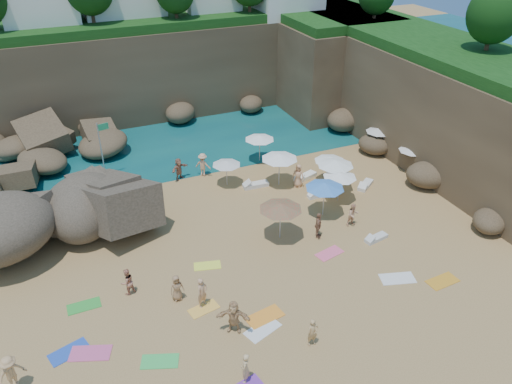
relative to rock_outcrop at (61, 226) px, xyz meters
name	(u,v)px	position (x,y,z in m)	size (l,w,h in m)	color
ground	(245,252)	(9.76, -7.18, 0.00)	(120.00, 120.00, 0.00)	tan
seawater	(138,93)	(9.76, 22.82, 0.00)	(120.00, 120.00, 0.00)	#0C4751
cliff_back	(165,67)	(11.76, 17.82, 4.00)	(44.00, 8.00, 8.00)	brown
cliff_right	(425,99)	(28.76, 0.82, 4.00)	(8.00, 30.00, 8.00)	brown
cliff_corner	(327,63)	(26.76, 12.82, 4.00)	(10.00, 12.00, 8.00)	brown
rock_promontory	(34,169)	(-1.24, 8.82, 0.00)	(12.00, 7.00, 2.00)	brown
rock_outcrop	(61,226)	(0.00, 0.00, 0.00)	(9.19, 6.90, 3.68)	brown
flag_pole	(102,143)	(3.81, 5.57, 2.72)	(0.83, 0.22, 4.27)	silver
parasol_0	(260,137)	(15.30, 3.32, 2.01)	(2.32, 2.32, 2.19)	silver
parasol_1	(280,156)	(15.06, -0.72, 2.27)	(2.62, 2.62, 2.48)	silver
parasol_2	(330,159)	(18.48, -1.91, 1.94)	(2.24, 2.24, 2.12)	silver
parasol_3	(379,130)	(24.86, 1.09, 1.86)	(2.15, 2.15, 2.03)	silver
parasol_4	(413,149)	(25.17, -2.77, 1.84)	(2.13, 2.13, 2.01)	silver
parasol_5	(226,163)	(11.58, 0.71, 1.79)	(2.06, 2.06, 1.95)	silver
parasol_6	(281,206)	(12.25, -6.71, 2.28)	(2.63, 2.63, 2.49)	silver
parasol_8	(335,163)	(18.24, -3.05, 2.21)	(2.55, 2.55, 2.41)	silver
parasol_10	(325,185)	(15.99, -5.48, 2.20)	(2.53, 2.53, 2.40)	silver
parasol_11	(340,175)	(17.83, -4.33, 1.98)	(2.29, 2.29, 2.16)	silver
lounger_0	(305,177)	(17.25, -0.71, 0.15)	(1.88, 0.63, 0.29)	white
lounger_1	(322,188)	(17.57, -2.63, 0.13)	(1.66, 0.55, 0.26)	white
lounger_2	(365,185)	(20.65, -3.52, 0.13)	(1.73, 0.58, 0.27)	white
lounger_3	(256,185)	(13.37, -0.37, 0.14)	(1.86, 0.62, 0.29)	silver
lounger_4	(318,195)	(16.85, -3.37, 0.12)	(1.55, 0.52, 0.24)	white
lounger_5	(376,238)	(17.56, -9.25, 0.12)	(1.55, 0.52, 0.24)	silver
towel_0	(69,352)	(-0.55, -10.93, 0.02)	(1.78, 0.89, 0.03)	blue
towel_1	(90,353)	(0.35, -11.41, 0.02)	(1.86, 0.93, 0.03)	#D35285
towel_2	(265,317)	(8.65, -12.47, 0.02)	(1.89, 0.94, 0.03)	orange
towel_3	(160,361)	(3.16, -13.13, 0.01)	(1.68, 0.84, 0.03)	green
towel_4	(204,309)	(6.02, -10.74, 0.01)	(1.53, 0.77, 0.03)	#FFB943
towel_5	(263,329)	(8.21, -13.20, 0.02)	(1.80, 0.90, 0.03)	white
towel_9	(329,253)	(14.25, -9.30, 0.01)	(1.66, 0.83, 0.03)	#F96085
towel_10	(443,281)	(18.65, -13.88, 0.02)	(1.78, 0.89, 0.03)	orange
towel_11	(84,306)	(0.45, -8.11, 0.01)	(1.66, 0.83, 0.03)	green
towel_12	(207,266)	(7.29, -7.53, 0.01)	(1.52, 0.76, 0.03)	#F3FF43
towel_13	(397,278)	(16.52, -12.73, 0.02)	(1.89, 0.95, 0.03)	white
person_stand_0	(202,293)	(6.07, -10.48, 0.87)	(0.63, 0.42, 1.74)	tan
person_stand_1	(127,282)	(2.77, -8.04, 0.77)	(0.75, 0.59, 1.55)	tan
person_stand_2	(203,165)	(10.44, 2.73, 0.91)	(1.17, 0.48, 1.81)	#E2AB80
person_stand_3	(318,225)	(14.42, -7.56, 0.86)	(1.01, 0.42, 1.72)	#9F6D4F
person_stand_4	(298,176)	(16.20, -1.51, 0.87)	(0.85, 0.46, 1.74)	tan
person_stand_5	(179,169)	(8.66, 2.94, 0.83)	(1.55, 0.44, 1.67)	#AB7055
person_stand_6	(245,368)	(6.32, -15.60, 0.78)	(0.57, 0.37, 1.56)	#D9B47B
person_lie_2	(178,296)	(5.02, -9.52, 0.20)	(0.73, 1.49, 0.40)	#9E764F
person_lie_3	(234,327)	(6.91, -12.72, 0.24)	(1.65, 1.78, 0.47)	tan
person_lie_4	(312,341)	(9.95, -14.95, 0.18)	(0.54, 1.47, 0.35)	tan
person_lie_5	(352,221)	(17.08, -7.32, 0.29)	(0.74, 1.52, 0.58)	#DFA57F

